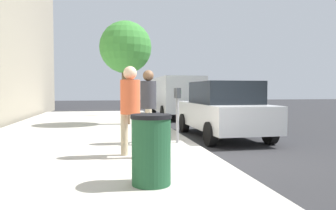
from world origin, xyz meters
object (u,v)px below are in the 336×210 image
object	(u,v)px
parking_meter	(177,103)
street_tree	(126,49)
pedestrian_at_meter	(148,100)
trash_bin	(151,149)
parked_sedan_near	(223,109)
parked_van_far	(175,95)
traffic_signal	(134,70)
pedestrian_bystander	(130,103)

from	to	relation	value
parking_meter	street_tree	xyz separation A→B (m)	(4.73, 1.06, 1.98)
pedestrian_at_meter	street_tree	world-z (taller)	street_tree
trash_bin	parked_sedan_near	bearing A→B (deg)	-30.61
pedestrian_at_meter	parked_van_far	distance (m)	9.10
trash_bin	pedestrian_at_meter	bearing A→B (deg)	-6.41
pedestrian_at_meter	street_tree	size ratio (longest dim) A/B	0.46
pedestrian_at_meter	parked_van_far	bearing A→B (deg)	77.97
parked_sedan_near	street_tree	bearing A→B (deg)	41.95
traffic_signal	trash_bin	xyz separation A→B (m)	(-12.66, 0.77, -1.92)
parked_sedan_near	trash_bin	xyz separation A→B (m)	(-4.96, 2.93, -0.24)
pedestrian_bystander	traffic_signal	bearing A→B (deg)	49.74
pedestrian_bystander	traffic_signal	size ratio (longest dim) A/B	0.51
pedestrian_at_meter	trash_bin	world-z (taller)	pedestrian_at_meter
parked_van_far	traffic_signal	bearing A→B (deg)	78.22
parked_sedan_near	trash_bin	distance (m)	5.77
trash_bin	traffic_signal	bearing A→B (deg)	-3.46
pedestrian_bystander	parked_van_far	xyz separation A→B (m)	(10.25, -3.10, 0.01)
traffic_signal	parking_meter	bearing A→B (deg)	-177.72
pedestrian_at_meter	parking_meter	bearing A→B (deg)	-0.04
pedestrian_bystander	traffic_signal	xyz separation A→B (m)	(10.71, -0.93, 1.33)
trash_bin	pedestrian_bystander	bearing A→B (deg)	4.89
traffic_signal	parked_van_far	bearing A→B (deg)	-101.78
pedestrian_bystander	trash_bin	distance (m)	2.05
pedestrian_at_meter	trash_bin	xyz separation A→B (m)	(-3.47, 0.39, -0.61)
parking_meter	traffic_signal	size ratio (longest dim) A/B	0.39
parking_meter	parked_sedan_near	size ratio (longest dim) A/B	0.32
pedestrian_bystander	parked_sedan_near	bearing A→B (deg)	8.83
pedestrian_bystander	parked_sedan_near	xyz separation A→B (m)	(3.01, -3.10, -0.35)
pedestrian_at_meter	traffic_signal	xyz separation A→B (m)	(9.19, -0.38, 1.31)
parked_sedan_near	street_tree	world-z (taller)	street_tree
parked_van_far	street_tree	world-z (taller)	street_tree
parked_sedan_near	trash_bin	world-z (taller)	parked_sedan_near
parked_van_far	traffic_signal	size ratio (longest dim) A/B	1.45
traffic_signal	street_tree	bearing A→B (deg)	171.23
pedestrian_bystander	street_tree	xyz separation A→B (m)	(6.19, -0.24, 1.90)
parking_meter	pedestrian_at_meter	distance (m)	0.75
parked_sedan_near	pedestrian_at_meter	bearing A→B (deg)	120.29
traffic_signal	trash_bin	world-z (taller)	traffic_signal
parking_meter	pedestrian_at_meter	size ratio (longest dim) A/B	0.76
pedestrian_at_meter	traffic_signal	world-z (taller)	traffic_signal
parked_sedan_near	traffic_signal	distance (m)	8.17
parked_van_far	parking_meter	bearing A→B (deg)	168.42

